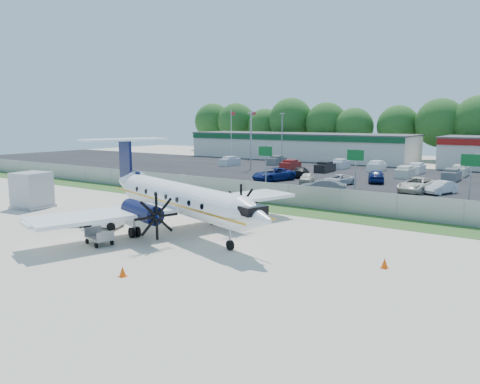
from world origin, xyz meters
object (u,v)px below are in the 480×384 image
Objects in this scene: baggage_cart_near at (77,220)px; baggage_cart_far at (99,237)px; pushback_tug at (106,219)px; service_container at (32,191)px; aircraft at (177,197)px.

baggage_cart_far is (5.76, -2.55, 0.05)m from baggage_cart_near.
baggage_cart_far is at bearing -44.58° from pushback_tug.
service_container reaches higher than pushback_tug.
aircraft is at bearing 22.93° from baggage_cart_near.
aircraft is 6.33× the size of service_container.
service_container is (-9.58, 2.32, 1.10)m from baggage_cart_near.
baggage_cart_far is at bearing -106.01° from aircraft.
baggage_cart_near is (-2.35, -0.81, -0.25)m from pushback_tug.
baggage_cart_near is 0.60× the size of service_container.
service_container is (-16.97, -0.80, -0.94)m from aircraft.
aircraft reaches higher than pushback_tug.
baggage_cart_far is (3.41, -3.37, -0.20)m from pushback_tug.
service_container reaches higher than baggage_cart_near.
pushback_tug reaches higher than baggage_cart_near.
pushback_tug is 2.49m from baggage_cart_near.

